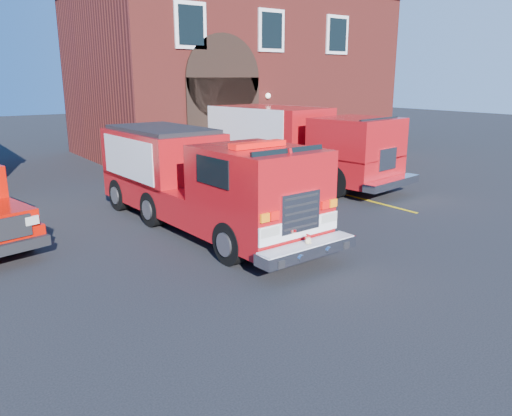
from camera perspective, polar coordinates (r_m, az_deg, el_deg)
ground at (r=11.98m, az=-3.32°, el=-4.83°), size 100.00×100.00×0.00m
parking_stripe_near at (r=16.83m, az=13.89°, el=0.52°), size 0.12×3.00×0.01m
parking_stripe_mid at (r=18.87m, az=7.04°, el=2.36°), size 0.12×3.00×0.01m
parking_stripe_far at (r=21.13m, az=1.58°, el=3.79°), size 0.12×3.00×0.01m
fire_station at (r=27.92m, az=-3.01°, el=15.20°), size 15.20×10.20×8.45m
fire_engine at (r=13.54m, az=-6.55°, el=3.31°), size 2.77×8.57×2.61m
secondary_truck at (r=19.81m, az=4.20°, el=7.57°), size 4.05×9.11×2.85m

